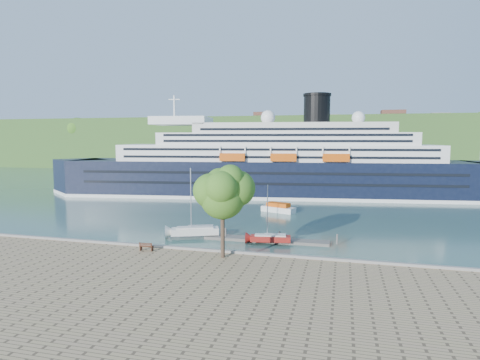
% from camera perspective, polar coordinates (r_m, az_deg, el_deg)
% --- Properties ---
extents(ground, '(400.00, 400.00, 0.00)m').
position_cam_1_polar(ground, '(50.44, -4.52, -11.07)').
color(ground, '#325A54').
rests_on(ground, ground).
extents(far_hillside, '(400.00, 50.00, 24.00)m').
position_cam_1_polar(far_hillside, '(191.21, 9.83, 5.10)').
color(far_hillside, '#355823').
rests_on(far_hillside, ground).
extents(quay_coping, '(220.00, 0.50, 0.30)m').
position_cam_1_polar(quay_coping, '(49.93, -4.61, -9.88)').
color(quay_coping, slate).
rests_on(quay_coping, promenade).
extents(cruise_ship, '(115.67, 32.09, 25.70)m').
position_cam_1_polar(cruise_ship, '(101.82, 3.98, 4.91)').
color(cruise_ship, black).
rests_on(cruise_ship, ground).
extents(park_bench, '(1.82, 0.82, 1.15)m').
position_cam_1_polar(park_bench, '(51.14, -13.15, -9.14)').
color(park_bench, '#4A2515').
rests_on(park_bench, promenade).
extents(promenade_tree, '(7.05, 7.05, 11.67)m').
position_cam_1_polar(promenade_tree, '(46.03, -2.49, -3.96)').
color(promenade_tree, '#366A1B').
rests_on(promenade_tree, promenade).
extents(floating_pontoon, '(18.00, 2.55, 0.40)m').
position_cam_1_polar(floating_pontoon, '(58.32, 3.67, -8.50)').
color(floating_pontoon, '#65625A').
rests_on(floating_pontoon, ground).
extents(sailboat_white_near, '(7.95, 4.85, 9.95)m').
position_cam_1_polar(sailboat_white_near, '(59.46, -6.47, -3.53)').
color(sailboat_white_near, silver).
rests_on(sailboat_white_near, ground).
extents(sailboat_red, '(6.36, 2.58, 7.98)m').
position_cam_1_polar(sailboat_red, '(55.97, 4.36, -5.14)').
color(sailboat_red, maroon).
rests_on(sailboat_red, ground).
extents(tender_launch, '(7.26, 4.60, 1.90)m').
position_cam_1_polar(tender_launch, '(80.63, 5.48, -3.90)').
color(tender_launch, '#D04E0C').
rests_on(tender_launch, ground).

